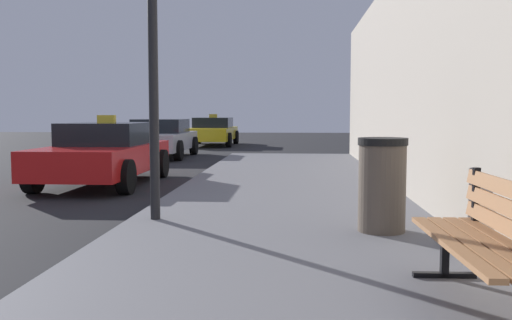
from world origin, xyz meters
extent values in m
cube|color=#9E6B42|center=(5.11, 1.49, 0.60)|extent=(0.15, 1.72, 0.04)
cube|color=#9E6B42|center=(5.24, 1.50, 0.60)|extent=(0.15, 1.72, 0.04)
cube|color=#9E6B42|center=(5.36, 1.50, 0.60)|extent=(0.15, 1.72, 0.04)
cube|color=#9E6B42|center=(5.49, 1.50, 0.60)|extent=(0.15, 1.72, 0.04)
cube|color=#9E6B42|center=(5.52, 1.50, 0.70)|extent=(0.09, 1.71, 0.11)
cube|color=black|center=(5.28, 2.24, 0.38)|extent=(0.06, 0.06, 0.45)
cube|color=black|center=(5.28, 2.24, 0.17)|extent=(0.50, 0.07, 0.04)
cube|color=black|center=(5.51, 2.24, 0.82)|extent=(0.05, 0.05, 0.44)
cylinder|color=brown|center=(5.05, 3.99, 0.63)|extent=(0.52, 0.52, 0.97)
cylinder|color=black|center=(5.05, 3.99, 1.16)|extent=(0.55, 0.55, 0.08)
cylinder|color=black|center=(2.34, 4.52, 2.30)|extent=(0.12, 0.12, 4.30)
cube|color=red|center=(0.16, 8.92, 0.54)|extent=(1.74, 4.21, 0.55)
cube|color=black|center=(0.16, 9.13, 1.04)|extent=(1.53, 1.89, 0.45)
cube|color=yellow|center=(0.16, 9.13, 1.35)|extent=(0.36, 0.14, 0.16)
cylinder|color=black|center=(1.03, 7.57, 0.32)|extent=(0.22, 0.64, 0.64)
cylinder|color=black|center=(-0.71, 7.57, 0.32)|extent=(0.22, 0.64, 0.64)
cylinder|color=black|center=(1.03, 10.26, 0.32)|extent=(0.22, 0.64, 0.64)
cylinder|color=black|center=(-0.71, 10.26, 0.32)|extent=(0.22, 0.64, 0.64)
cube|color=#B7B7BF|center=(-0.42, 16.01, 0.54)|extent=(1.82, 4.10, 0.55)
cube|color=black|center=(-0.42, 16.22, 1.04)|extent=(1.60, 1.84, 0.45)
cylinder|color=black|center=(0.48, 14.70, 0.32)|extent=(0.22, 0.64, 0.64)
cylinder|color=black|center=(-1.33, 14.70, 0.32)|extent=(0.22, 0.64, 0.64)
cylinder|color=black|center=(0.48, 17.32, 0.32)|extent=(0.22, 0.64, 0.64)
cylinder|color=black|center=(-1.33, 17.32, 0.32)|extent=(0.22, 0.64, 0.64)
cube|color=yellow|center=(0.31, 23.02, 0.54)|extent=(1.83, 4.58, 0.55)
cube|color=black|center=(0.31, 23.25, 1.04)|extent=(1.61, 2.06, 0.45)
cube|color=yellow|center=(0.31, 23.25, 1.35)|extent=(0.36, 0.14, 0.16)
cylinder|color=black|center=(1.23, 21.55, 0.32)|extent=(0.22, 0.64, 0.64)
cylinder|color=black|center=(-0.61, 21.55, 0.32)|extent=(0.22, 0.64, 0.64)
cylinder|color=black|center=(1.23, 24.49, 0.32)|extent=(0.22, 0.64, 0.64)
cylinder|color=black|center=(-0.61, 24.49, 0.32)|extent=(0.22, 0.64, 0.64)
camera|label=1|loc=(4.08, -2.25, 1.47)|focal=39.10mm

